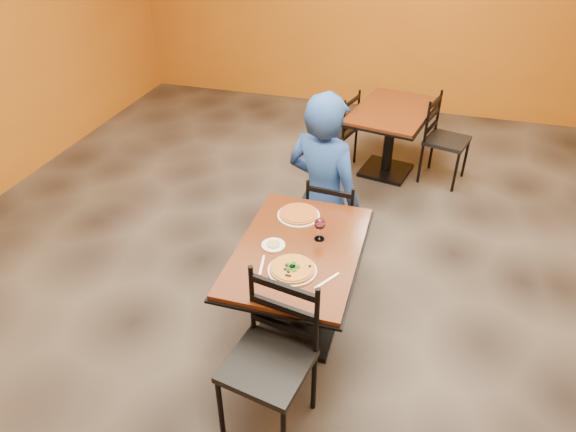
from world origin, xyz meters
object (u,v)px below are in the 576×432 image
(table_main, at_px, (299,270))
(pizza_main, at_px, (292,268))
(chair_second_right, at_px, (447,141))
(pizza_far, at_px, (299,214))
(chair_main_far, at_px, (334,220))
(wine_glass, at_px, (320,228))
(table_second, at_px, (391,127))
(side_plate, at_px, (273,245))
(chair_main_near, at_px, (267,366))
(chair_second_left, at_px, (335,130))
(plate_far, at_px, (299,215))
(diner, at_px, (324,176))
(plate_main, at_px, (292,270))

(table_main, bearing_deg, pizza_main, -84.88)
(chair_second_right, bearing_deg, pizza_far, 170.37)
(chair_main_far, distance_m, wine_glass, 0.82)
(table_second, relative_size, side_plate, 7.90)
(chair_main_near, relative_size, chair_second_left, 1.15)
(chair_main_near, bearing_deg, plate_far, 106.97)
(pizza_main, bearing_deg, chair_main_far, 87.11)
(table_main, bearing_deg, wine_glass, 51.06)
(diner, bearing_deg, plate_far, 106.36)
(chair_main_near, xyz_separation_m, side_plate, (-0.20, 0.77, 0.25))
(plate_main, bearing_deg, table_main, 95.12)
(chair_second_right, distance_m, diner, 1.87)
(pizza_far, relative_size, side_plate, 1.75)
(chair_main_near, xyz_separation_m, pizza_main, (-0.01, 0.56, 0.27))
(chair_main_far, height_order, chair_second_right, chair_second_right)
(chair_second_left, xyz_separation_m, pizza_far, (0.17, -2.22, 0.33))
(diner, distance_m, side_plate, 1.05)
(chair_main_far, height_order, chair_second_left, chair_second_left)
(plate_far, bearing_deg, table_second, 79.12)
(chair_main_far, distance_m, chair_second_left, 1.77)
(chair_main_near, bearing_deg, wine_glass, 95.78)
(table_main, height_order, pizza_far, pizza_far)
(wine_glass, bearing_deg, table_main, -128.94)
(table_second, bearing_deg, table_main, -97.15)
(table_main, height_order, wine_glass, wine_glass)
(pizza_main, bearing_deg, wine_glass, 77.11)
(chair_main_far, distance_m, pizza_main, 1.13)
(pizza_far, relative_size, wine_glass, 1.56)
(chair_main_far, xyz_separation_m, chair_second_left, (-0.35, 1.74, 0.00))
(table_second, height_order, chair_second_left, chair_second_left)
(chair_second_right, distance_m, plate_main, 2.98)
(table_second, bearing_deg, chair_second_right, -0.00)
(chair_second_left, bearing_deg, side_plate, 17.41)
(chair_second_left, relative_size, diner, 0.60)
(plate_far, distance_m, side_plate, 0.40)
(plate_main, bearing_deg, chair_second_right, 72.28)
(table_main, height_order, plate_main, plate_main)
(chair_second_left, distance_m, plate_far, 2.24)
(table_second, distance_m, wine_glass, 2.47)
(chair_main_near, xyz_separation_m, chair_second_right, (0.89, 3.38, -0.04))
(diner, bearing_deg, wine_glass, 120.70)
(table_main, relative_size, chair_main_near, 1.23)
(plate_far, xyz_separation_m, wine_glass, (0.21, -0.23, 0.08))
(chair_main_near, bearing_deg, side_plate, 115.11)
(chair_main_near, relative_size, plate_far, 3.24)
(wine_glass, bearing_deg, plate_far, 132.12)
(table_second, relative_size, chair_main_near, 1.26)
(chair_main_near, height_order, chair_second_right, chair_main_near)
(side_plate, height_order, wine_glass, wine_glass)
(chair_main_far, distance_m, plate_far, 0.60)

